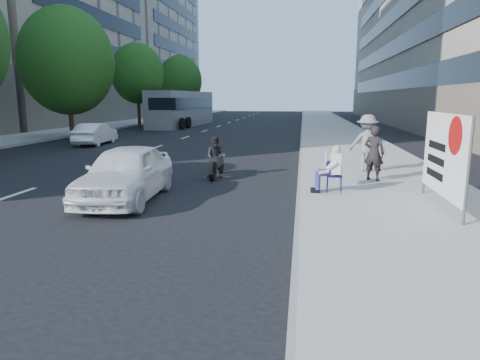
% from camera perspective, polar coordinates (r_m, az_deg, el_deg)
% --- Properties ---
extents(ground, '(160.00, 160.00, 0.00)m').
position_cam_1_polar(ground, '(9.20, -1.51, -6.15)').
color(ground, black).
rests_on(ground, ground).
extents(near_sidewalk, '(5.00, 120.00, 0.15)m').
position_cam_1_polar(near_sidewalk, '(28.89, 13.28, 5.41)').
color(near_sidewalk, '#98958E').
rests_on(near_sidewalk, ground).
extents(far_sidewalk, '(4.50, 120.00, 0.15)m').
position_cam_1_polar(far_sidewalk, '(34.09, -24.23, 5.54)').
color(far_sidewalk, '#98958E').
rests_on(far_sidewalk, ground).
extents(far_bldg_north, '(22.00, 28.00, 28.00)m').
position_cam_1_polar(far_bldg_north, '(78.19, -16.46, 18.80)').
color(far_bldg_north, tan).
rests_on(far_bldg_north, ground).
extents(tree_far_c, '(6.00, 6.00, 8.47)m').
position_cam_1_polar(tree_far_c, '(30.79, -22.06, 14.47)').
color(tree_far_c, '#382616').
rests_on(tree_far_c, ground).
extents(tree_far_d, '(4.80, 4.80, 7.65)m').
position_cam_1_polar(tree_far_d, '(41.61, -13.54, 13.64)').
color(tree_far_d, '#382616').
rests_on(tree_far_d, ground).
extents(tree_far_e, '(5.40, 5.40, 7.89)m').
position_cam_1_polar(tree_far_e, '(54.86, -8.00, 12.99)').
color(tree_far_e, '#382616').
rests_on(tree_far_e, ground).
extents(seated_protester, '(0.83, 1.11, 1.31)m').
position_cam_1_polar(seated_protester, '(11.86, 11.98, 1.81)').
color(seated_protester, navy).
rests_on(seated_protester, near_sidewalk).
extents(jogger, '(1.29, 0.76, 1.98)m').
position_cam_1_polar(jogger, '(15.61, 16.56, 4.73)').
color(jogger, slate).
rests_on(jogger, near_sidewalk).
extents(pedestrian_woman, '(0.74, 0.66, 1.71)m').
position_cam_1_polar(pedestrian_woman, '(13.96, 17.44, 3.44)').
color(pedestrian_woman, black).
rests_on(pedestrian_woman, near_sidewalk).
extents(protest_banner, '(0.08, 3.06, 2.20)m').
position_cam_1_polar(protest_banner, '(11.02, 25.55, 3.08)').
color(protest_banner, '#4C4C4C').
rests_on(protest_banner, near_sidewalk).
extents(white_sedan_near, '(1.99, 4.42, 1.47)m').
position_cam_1_polar(white_sedan_near, '(11.79, -14.96, 0.96)').
color(white_sedan_near, white).
rests_on(white_sedan_near, ground).
extents(white_sedan_mid, '(1.62, 3.90, 1.25)m').
position_cam_1_polar(white_sedan_mid, '(26.53, -18.73, 5.86)').
color(white_sedan_mid, white).
rests_on(white_sedan_mid, ground).
extents(motorcycle, '(0.70, 2.04, 1.42)m').
position_cam_1_polar(motorcycle, '(14.66, -3.20, 2.81)').
color(motorcycle, black).
rests_on(motorcycle, ground).
extents(bus, '(3.49, 12.22, 3.30)m').
position_cam_1_polar(bus, '(41.90, -7.71, 9.36)').
color(bus, gray).
rests_on(bus, ground).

